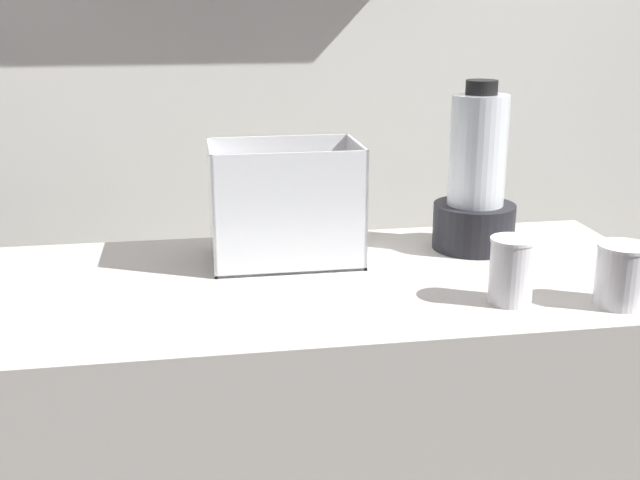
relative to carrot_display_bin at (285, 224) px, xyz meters
The scene contains 6 objects.
counter 0.55m from the carrot_display_bin, 68.52° to the right, with size 1.40×0.64×0.90m, color beige.
back_wall_unit 0.70m from the carrot_display_bin, 85.46° to the left, with size 2.60×0.24×2.50m.
carrot_display_bin is the anchor object (origin of this frame).
blender_pitcher 0.42m from the carrot_display_bin, ahead, with size 0.18×0.18×0.37m.
juice_cup_beet_left 0.49m from the carrot_display_bin, 40.17° to the right, with size 0.08×0.08×0.12m.
juice_cup_mango_middle 0.67m from the carrot_display_bin, 32.53° to the right, with size 0.10×0.10×0.11m.
Camera 1 is at (-0.24, -1.45, 1.43)m, focal length 44.35 mm.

